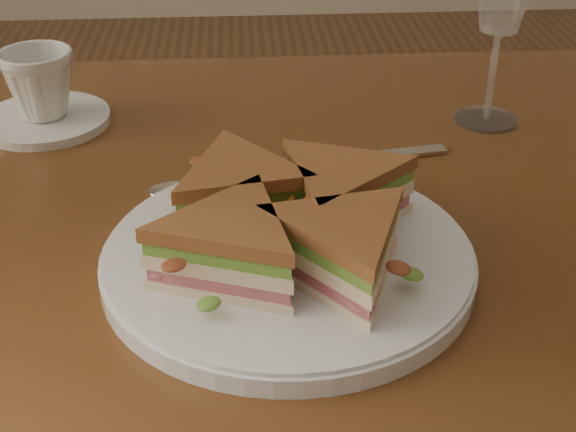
{
  "coord_description": "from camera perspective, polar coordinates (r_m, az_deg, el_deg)",
  "views": [
    {
      "loc": [
        -0.06,
        -0.64,
        1.13
      ],
      "look_at": [
        -0.03,
        -0.1,
        0.8
      ],
      "focal_mm": 50.0,
      "sensor_mm": 36.0,
      "label": 1
    }
  ],
  "objects": [
    {
      "name": "spoon",
      "position": [
        0.77,
        -6.5,
        2.07
      ],
      "size": [
        0.17,
        0.08,
        0.01
      ],
      "rotation": [
        0.0,
        0.0,
        0.37
      ],
      "color": "silver",
      "rests_on": "table"
    },
    {
      "name": "coffee_cup",
      "position": [
        0.93,
        -17.26,
        8.96
      ],
      "size": [
        0.09,
        0.09,
        0.07
      ],
      "primitive_type": "imported",
      "rotation": [
        0.0,
        0.0,
        0.08
      ],
      "color": "silver",
      "rests_on": "saucer"
    },
    {
      "name": "plate",
      "position": [
        0.66,
        0.0,
        -3.14
      ],
      "size": [
        0.3,
        0.3,
        0.02
      ],
      "primitive_type": "cylinder",
      "color": "silver",
      "rests_on": "table"
    },
    {
      "name": "knife",
      "position": [
        0.82,
        3.64,
        3.96
      ],
      "size": [
        0.21,
        0.05,
        0.0
      ],
      "rotation": [
        0.0,
        0.0,
        0.15
      ],
      "color": "silver",
      "rests_on": "table"
    },
    {
      "name": "table",
      "position": [
        0.8,
        1.6,
        -5.44
      ],
      "size": [
        1.2,
        0.8,
        0.75
      ],
      "color": "#3D200E",
      "rests_on": "ground"
    },
    {
      "name": "crisps_mound",
      "position": [
        0.64,
        0.0,
        -0.69
      ],
      "size": [
        0.09,
        0.09,
        0.05
      ],
      "primitive_type": null,
      "color": "#D25E1B",
      "rests_on": "plate"
    },
    {
      "name": "saucer",
      "position": [
        0.94,
        -16.86,
        6.58
      ],
      "size": [
        0.14,
        0.14,
        0.01
      ],
      "primitive_type": "cylinder",
      "color": "silver",
      "rests_on": "table"
    },
    {
      "name": "sandwich_wedges",
      "position": [
        0.64,
        0.0,
        -0.39
      ],
      "size": [
        0.28,
        0.28,
        0.06
      ],
      "color": "beige",
      "rests_on": "plate"
    }
  ]
}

